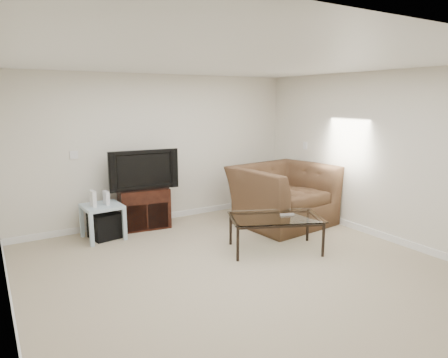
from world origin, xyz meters
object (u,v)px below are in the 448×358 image
subwoofer (105,226)px  recliner (283,185)px  tv_stand (143,207)px  television (142,169)px  side_table (103,222)px  coffee_table (275,234)px

subwoofer → recliner: 2.95m
tv_stand → television: size_ratio=0.76×
side_table → coffee_table: bearing=-42.1°
television → side_table: bearing=-159.2°
television → subwoofer: television is taller
television → coffee_table: (1.20, -1.94, -0.74)m
tv_stand → television: (-0.00, -0.03, 0.65)m
tv_stand → subwoofer: bearing=-156.2°
television → coffee_table: size_ratio=0.83×
tv_stand → coffee_table: tv_stand is taller
television → coffee_table: 2.40m
television → recliner: size_ratio=0.68×
tv_stand → coffee_table: bearing=-51.4°
recliner → coffee_table: bearing=-139.7°
tv_stand → coffee_table: (1.20, -1.97, -0.08)m
side_table → subwoofer: (0.03, 0.02, -0.08)m
tv_stand → subwoofer: 0.74m
side_table → recliner: size_ratio=0.36×
recliner → coffee_table: 1.36m
coffee_table → tv_stand: bearing=121.3°
tv_stand → recliner: (2.09, -1.04, 0.34)m
tv_stand → coffee_table: 2.31m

